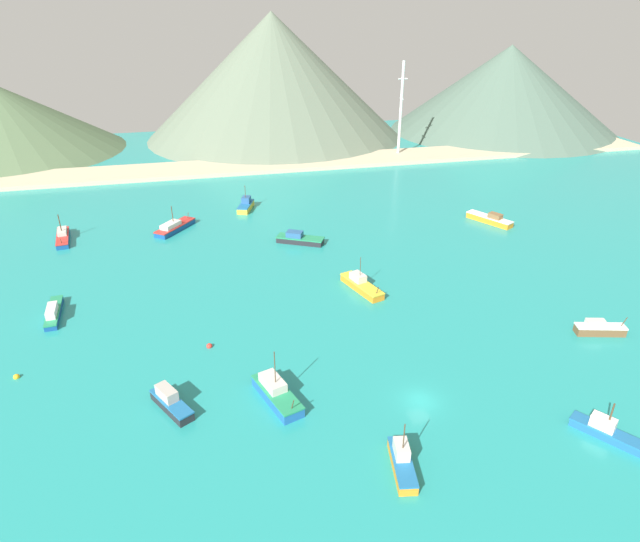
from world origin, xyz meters
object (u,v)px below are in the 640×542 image
at_px(fishing_boat_3, 361,285).
at_px(fishing_boat_6, 609,432).
at_px(fishing_boat_0, 490,219).
at_px(fishing_boat_1, 402,461).
at_px(fishing_boat_8, 276,393).
at_px(fishing_boat_11, 171,402).
at_px(fishing_boat_5, 599,329).
at_px(buoy_1, 209,346).
at_px(fishing_boat_4, 299,239).
at_px(radio_tower, 401,109).
at_px(fishing_boat_12, 174,227).
at_px(buoy_0, 17,377).
at_px(fishing_boat_13, 53,312).
at_px(fishing_boat_2, 246,205).
at_px(fishing_boat_10, 63,237).

bearing_deg(fishing_boat_3, fishing_boat_6, -67.41).
distance_m(fishing_boat_0, fishing_boat_1, 76.97).
distance_m(fishing_boat_8, fishing_boat_11, 12.75).
bearing_deg(fishing_boat_1, fishing_boat_5, 24.89).
xyz_separation_m(fishing_boat_11, buoy_1, (5.15, 12.14, -0.85)).
distance_m(fishing_boat_4, radio_tower, 77.02).
height_order(fishing_boat_11, fishing_boat_12, fishing_boat_12).
bearing_deg(fishing_boat_4, fishing_boat_3, -74.09).
xyz_separation_m(buoy_1, radio_tower, (64.53, 95.03, 14.59)).
height_order(fishing_boat_1, fishing_boat_8, fishing_boat_8).
height_order(buoy_0, radio_tower, radio_tower).
bearing_deg(buoy_0, fishing_boat_11, -28.55).
distance_m(fishing_boat_11, fishing_boat_13, 31.91).
xyz_separation_m(fishing_boat_3, fishing_boat_12, (-31.35, 34.97, -0.06)).
distance_m(fishing_boat_0, radio_tower, 61.58).
bearing_deg(fishing_boat_11, fishing_boat_0, 34.43).
bearing_deg(fishing_boat_8, buoy_1, 119.26).
bearing_deg(fishing_boat_12, fishing_boat_13, -119.29).
height_order(fishing_boat_2, fishing_boat_5, fishing_boat_2).
bearing_deg(fishing_boat_6, fishing_boat_4, 110.27).
bearing_deg(buoy_0, fishing_boat_6, -21.84).
height_order(fishing_boat_2, fishing_boat_12, fishing_boat_2).
height_order(fishing_boat_11, buoy_1, fishing_boat_11).
xyz_separation_m(fishing_boat_11, fishing_boat_13, (-18.14, 26.26, -0.21)).
height_order(fishing_boat_6, fishing_boat_8, fishing_boat_8).
relative_size(fishing_boat_13, buoy_0, 12.47).
relative_size(fishing_boat_6, buoy_0, 10.30).
bearing_deg(fishing_boat_1, radio_tower, 69.45).
height_order(fishing_boat_5, buoy_1, fishing_boat_5).
height_order(fishing_boat_10, fishing_boat_13, fishing_boat_10).
xyz_separation_m(fishing_boat_2, fishing_boat_4, (8.48, -22.48, -0.19)).
distance_m(fishing_boat_2, fishing_boat_11, 70.43).
bearing_deg(fishing_boat_3, radio_tower, 65.36).
bearing_deg(fishing_boat_8, fishing_boat_6, -23.11).
bearing_deg(fishing_boat_0, fishing_boat_3, -147.89).
bearing_deg(fishing_boat_3, buoy_0, -165.89).
xyz_separation_m(fishing_boat_4, fishing_boat_6, (23.03, -62.38, -0.02)).
xyz_separation_m(fishing_boat_6, fishing_boat_12, (-48.03, 75.05, 0.01)).
relative_size(fishing_boat_1, fishing_boat_8, 0.78).
height_order(fishing_boat_4, fishing_boat_13, fishing_boat_4).
distance_m(fishing_boat_3, fishing_boat_5, 37.01).
bearing_deg(fishing_boat_3, fishing_boat_4, 105.91).
xyz_separation_m(fishing_boat_5, fishing_boat_11, (-61.61, -2.32, 0.10)).
height_order(fishing_boat_10, radio_tower, radio_tower).
relative_size(fishing_boat_2, fishing_boat_12, 0.75).
height_order(fishing_boat_6, fishing_boat_11, fishing_boat_6).
height_order(fishing_boat_0, fishing_boat_1, fishing_boat_1).
distance_m(fishing_boat_6, fishing_boat_10, 102.88).
distance_m(fishing_boat_12, buoy_1, 46.79).
distance_m(fishing_boat_5, buoy_0, 81.90).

